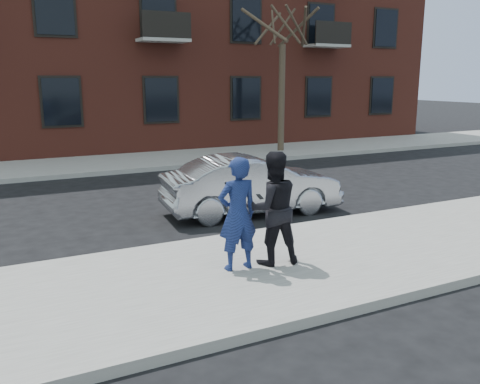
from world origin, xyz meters
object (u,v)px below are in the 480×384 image
silver_sedan (252,185)px  man_hoodie (238,214)px  street_tree (283,13)px  man_peacoat (272,208)px

silver_sedan → man_hoodie: size_ratio=2.31×
street_tree → man_hoodie: bearing=-124.0°
silver_sedan → man_hoodie: 3.90m
street_tree → man_peacoat: (-6.89, -11.13, -4.47)m
street_tree → man_hoodie: 14.15m
silver_sedan → man_hoodie: man_hoodie is taller
street_tree → silver_sedan: (-5.49, -7.80, -4.86)m
street_tree → man_peacoat: street_tree is taller
man_hoodie → man_peacoat: 0.61m
silver_sedan → man_peacoat: 3.63m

